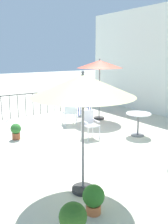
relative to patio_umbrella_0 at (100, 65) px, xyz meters
The scene contains 11 objects.
ground_plane 3.41m from the patio_umbrella_0, 50.95° to the right, with size 60.00×60.00×0.00m, color beige.
terrace_railing 3.39m from the patio_umbrella_0, 138.46° to the right, with size 0.03×5.98×1.01m.
patio_umbrella_0 is the anchor object (origin of this frame).
patio_umbrella_1 5.79m from the patio_umbrella_0, 41.70° to the right, with size 1.95×1.95×2.38m.
cafe_table_0 3.04m from the patio_umbrella_0, ahead, with size 0.82×0.82×0.77m.
patio_chair_1 3.04m from the patio_umbrella_0, 45.91° to the right, with size 0.54×0.51×0.89m.
patio_chair_2 1.98m from the patio_umbrella_0, behind, with size 0.65×0.65×0.86m.
patio_chair_3 2.24m from the patio_umbrella_0, 88.75° to the right, with size 0.61×0.62×0.96m.
potted_plant_0 4.32m from the patio_umbrella_0, 82.49° to the right, with size 0.33×0.33×0.52m.
potted_plant_2 7.45m from the patio_umbrella_0, 41.52° to the right, with size 0.41×0.41×0.63m.
potted_plant_3 6.77m from the patio_umbrella_0, 39.41° to the right, with size 0.40×0.38×0.52m.
Camera 1 is at (6.42, -4.45, 2.66)m, focal length 40.11 mm.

